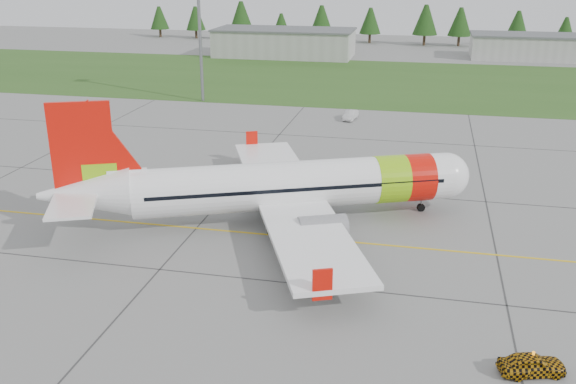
# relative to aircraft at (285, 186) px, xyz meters

# --- Properties ---
(ground) EXTENTS (320.00, 320.00, 0.00)m
(ground) POSITION_rel_aircraft_xyz_m (7.85, -11.31, -3.29)
(ground) COLOR gray
(ground) RESTS_ON ground
(aircraft) EXTENTS (35.88, 34.07, 11.42)m
(aircraft) POSITION_rel_aircraft_xyz_m (0.00, 0.00, 0.00)
(aircraft) COLOR white
(aircraft) RESTS_ON ground
(follow_me_car) EXTENTS (1.65, 1.80, 3.73)m
(follow_me_car) POSITION_rel_aircraft_xyz_m (18.39, -18.88, -1.43)
(follow_me_car) COLOR #CD8B0B
(follow_me_car) RESTS_ON ground
(service_van) EXTENTS (1.60, 1.53, 4.09)m
(service_van) POSITION_rel_aircraft_xyz_m (0.98, 39.08, -1.25)
(service_van) COLOR beige
(service_van) RESTS_ON ground
(grass_strip) EXTENTS (320.00, 50.00, 0.03)m
(grass_strip) POSITION_rel_aircraft_xyz_m (7.85, 70.69, -3.28)
(grass_strip) COLOR #30561E
(grass_strip) RESTS_ON ground
(taxi_guideline) EXTENTS (120.00, 0.25, 0.02)m
(taxi_guideline) POSITION_rel_aircraft_xyz_m (7.85, -3.31, -3.28)
(taxi_guideline) COLOR gold
(taxi_guideline) RESTS_ON ground
(hangar_west) EXTENTS (32.00, 14.00, 6.00)m
(hangar_west) POSITION_rel_aircraft_xyz_m (-22.15, 98.69, -0.29)
(hangar_west) COLOR #A8A8A3
(hangar_west) RESTS_ON ground
(hangar_east) EXTENTS (24.00, 12.00, 5.20)m
(hangar_east) POSITION_rel_aircraft_xyz_m (32.85, 106.69, -0.69)
(hangar_east) COLOR #A8A8A3
(hangar_east) RESTS_ON ground
(floodlight_mast) EXTENTS (0.50, 0.50, 20.00)m
(floodlight_mast) POSITION_rel_aircraft_xyz_m (-24.15, 46.69, 6.71)
(floodlight_mast) COLOR slate
(floodlight_mast) RESTS_ON ground
(treeline) EXTENTS (160.00, 8.00, 10.00)m
(treeline) POSITION_rel_aircraft_xyz_m (7.85, 126.69, 1.71)
(treeline) COLOR #1C3F14
(treeline) RESTS_ON ground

